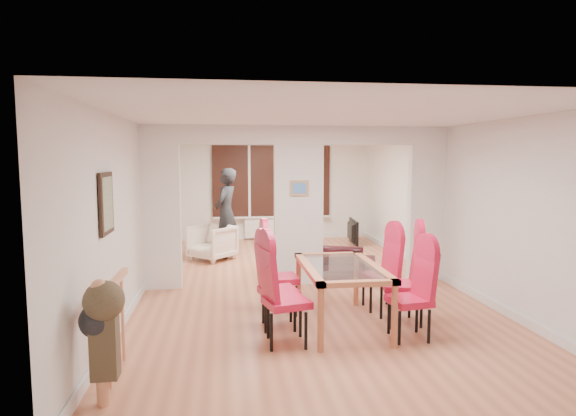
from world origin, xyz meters
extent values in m
cube|color=#C2734E|center=(0.00, 0.00, 0.00)|extent=(5.00, 9.00, 0.01)
cube|color=white|center=(0.00, 0.00, 1.30)|extent=(5.00, 0.18, 2.60)
cube|color=black|center=(0.00, 4.44, 1.50)|extent=(3.00, 0.08, 1.80)
cube|color=white|center=(0.00, 4.40, 0.30)|extent=(1.40, 0.08, 0.50)
sphere|color=orange|center=(0.30, 3.30, 2.15)|extent=(0.36, 0.36, 0.36)
cube|color=gray|center=(-2.47, -2.40, 1.60)|extent=(0.04, 0.52, 0.67)
cube|color=#4C8CD8|center=(0.00, -0.10, 1.60)|extent=(0.30, 0.03, 0.25)
imported|color=black|center=(0.48, 0.30, 0.26)|extent=(1.92, 1.20, 0.52)
imported|color=#F6E2D0|center=(-1.47, 2.10, 0.36)|extent=(1.09, 1.09, 0.71)
imported|color=black|center=(-1.17, 2.35, 0.94)|extent=(0.80, 0.67, 1.87)
imported|color=black|center=(1.80, 3.52, 0.30)|extent=(1.03, 0.23, 0.59)
cylinder|color=#143F19|center=(0.00, 2.51, 0.38)|extent=(0.08, 0.08, 0.30)
imported|color=#371812|center=(0.26, 2.52, 0.25)|extent=(0.23, 0.23, 0.06)
camera|label=1|loc=(-1.21, -7.76, 2.09)|focal=30.00mm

